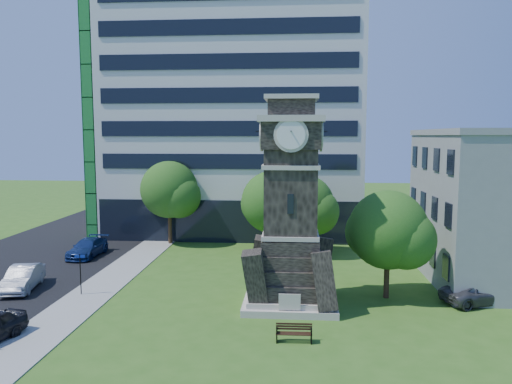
# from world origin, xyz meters

# --- Properties ---
(ground) EXTENTS (160.00, 160.00, 0.00)m
(ground) POSITION_xyz_m (0.00, 0.00, 0.00)
(ground) COLOR #34601B
(ground) RESTS_ON ground
(sidewalk) EXTENTS (3.00, 70.00, 0.06)m
(sidewalk) POSITION_xyz_m (-9.50, 5.00, 0.03)
(sidewalk) COLOR gray
(sidewalk) RESTS_ON ground
(clock_tower) EXTENTS (5.40, 5.40, 12.22)m
(clock_tower) POSITION_xyz_m (3.00, 2.00, 5.28)
(clock_tower) COLOR beige
(clock_tower) RESTS_ON ground
(office_tall) EXTENTS (26.20, 15.11, 28.60)m
(office_tall) POSITION_xyz_m (-3.20, 25.84, 14.22)
(office_tall) COLOR silver
(office_tall) RESTS_ON ground
(car_street_mid) EXTENTS (2.56, 4.88, 1.53)m
(car_street_mid) POSITION_xyz_m (-14.36, 3.27, 0.77)
(car_street_mid) COLOR #A0A3A8
(car_street_mid) RESTS_ON ground
(car_street_north) EXTENTS (2.15, 5.02, 1.44)m
(car_street_north) POSITION_xyz_m (-13.87, 12.30, 0.72)
(car_street_north) COLOR navy
(car_street_north) RESTS_ON ground
(car_east_lot) EXTENTS (5.06, 3.61, 1.28)m
(car_east_lot) POSITION_xyz_m (14.25, 2.85, 0.64)
(car_east_lot) COLOR #48474C
(car_east_lot) RESTS_ON ground
(park_bench) EXTENTS (1.76, 0.47, 0.91)m
(park_bench) POSITION_xyz_m (3.26, -3.63, 0.48)
(park_bench) COLOR black
(park_bench) RESTS_ON ground
(street_sign) EXTENTS (0.63, 0.06, 2.64)m
(street_sign) POSITION_xyz_m (-10.10, 2.46, 1.65)
(street_sign) COLOR black
(street_sign) RESTS_ON ground
(tree_nw) EXTENTS (5.76, 5.24, 7.67)m
(tree_nw) POSITION_xyz_m (-8.20, 17.65, 4.85)
(tree_nw) COLOR #332114
(tree_nw) RESTS_ON ground
(tree_nc) EXTENTS (5.89, 5.36, 7.00)m
(tree_nc) POSITION_xyz_m (1.39, 15.24, 4.15)
(tree_nc) COLOR #332114
(tree_nc) RESTS_ON ground
(tree_ne) EXTENTS (5.62, 5.11, 6.78)m
(tree_ne) POSITION_xyz_m (4.01, 14.34, 4.05)
(tree_ne) COLOR #332114
(tree_ne) RESTS_ON ground
(tree_east) EXTENTS (5.31, 4.83, 6.68)m
(tree_east) POSITION_xyz_m (8.98, 3.50, 4.09)
(tree_east) COLOR #332114
(tree_east) RESTS_ON ground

